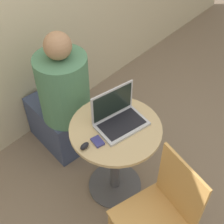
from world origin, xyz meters
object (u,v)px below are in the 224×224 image
cell_phone (97,141)px  chair_empty (160,215)px  person_seated (62,105)px  laptop (118,117)px

cell_phone → chair_empty: chair_empty is taller
person_seated → cell_phone: bearing=-109.3°
laptop → chair_empty: (-0.24, -0.55, -0.31)m
laptop → chair_empty: size_ratio=0.41×
chair_empty → person_seated: person_seated is taller
laptop → person_seated: (0.00, 0.62, -0.28)m
cell_phone → person_seated: person_seated is taller
cell_phone → person_seated: (0.22, 0.63, -0.24)m
laptop → cell_phone: (-0.22, -0.01, -0.05)m
cell_phone → laptop: bearing=3.7°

